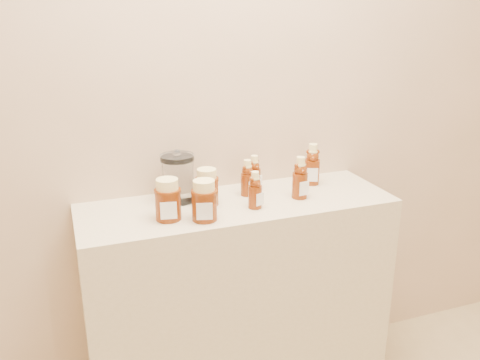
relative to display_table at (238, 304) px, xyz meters
name	(u,v)px	position (x,y,z in m)	size (l,w,h in m)	color
wall_back	(220,76)	(0.00, 0.20, 0.90)	(3.50, 0.02, 2.70)	tan
display_table	(238,304)	(0.00, 0.00, 0.00)	(1.20, 0.40, 0.90)	beige
bear_bottle_back_left	(247,175)	(0.06, 0.06, 0.53)	(0.06, 0.06, 0.16)	#5A1F07
bear_bottle_back_mid	(254,170)	(0.11, 0.11, 0.53)	(0.06, 0.06, 0.16)	#5A1F07
bear_bottle_back_right	(312,162)	(0.36, 0.09, 0.55)	(0.07, 0.07, 0.19)	#5A1F07
bear_bottle_front_left	(255,188)	(0.04, -0.07, 0.53)	(0.05, 0.05, 0.16)	#5A1F07
bear_bottle_front_right	(300,175)	(0.24, -0.03, 0.54)	(0.06, 0.06, 0.19)	#5A1F07
honey_jar_left	(168,199)	(-0.28, -0.07, 0.52)	(0.09, 0.09, 0.15)	#5A1F07
honey_jar_back	(207,187)	(-0.12, 0.02, 0.52)	(0.09, 0.09, 0.14)	#5A1F07
honey_jar_front	(204,200)	(-0.17, -0.11, 0.52)	(0.09, 0.09, 0.15)	#5A1F07
glass_canister	(178,176)	(-0.21, 0.10, 0.55)	(0.13, 0.13, 0.20)	white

